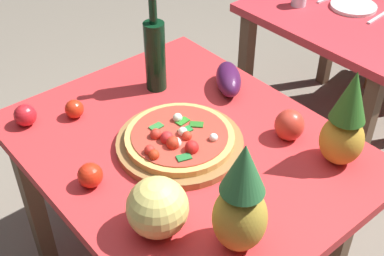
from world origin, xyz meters
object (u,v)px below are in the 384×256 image
(background_table, at_px, (354,32))
(pizza, at_px, (179,138))
(wine_bottle, at_px, (155,54))
(tomato_beside_pepper, at_px, (74,109))
(bell_pepper, at_px, (289,125))
(pineapple_left, at_px, (346,123))
(display_table, at_px, (186,164))
(pineapple_right, at_px, (241,203))
(pizza_board, at_px, (180,143))
(tomato_by_bottle, at_px, (25,115))
(dinner_plate, at_px, (354,6))
(melon, at_px, (157,208))
(tomato_at_corner, at_px, (90,175))
(eggplant, at_px, (228,79))
(knife_utensil, at_px, (378,17))

(background_table, distance_m, pizza, 1.32)
(wine_bottle, height_order, tomato_beside_pepper, wine_bottle)
(background_table, relative_size, bell_pepper, 8.53)
(pizza, distance_m, pineapple_left, 0.51)
(display_table, relative_size, pineapple_right, 3.34)
(tomato_beside_pepper, bearing_deg, pizza, 25.45)
(pizza_board, height_order, tomato_by_bottle, tomato_by_bottle)
(pizza, height_order, pineapple_right, pineapple_right)
(pineapple_left, height_order, bell_pepper, pineapple_left)
(pizza, xyz_separation_m, bell_pepper, (0.19, 0.31, 0.01))
(pineapple_right, bearing_deg, dinner_plate, 115.07)
(pineapple_right, xyz_separation_m, melon, (-0.17, -0.13, -0.07))
(pineapple_right, bearing_deg, tomato_at_corner, -157.70)
(dinner_plate, bearing_deg, wine_bottle, -93.03)
(display_table, bearing_deg, melon, -50.96)
(pizza_board, bearing_deg, pineapple_left, 42.37)
(pineapple_left, height_order, tomato_beside_pepper, pineapple_left)
(wine_bottle, distance_m, tomato_at_corner, 0.55)
(melon, distance_m, tomato_beside_pepper, 0.59)
(background_table, height_order, tomato_by_bottle, tomato_by_bottle)
(eggplant, bearing_deg, pizza, -67.62)
(pizza_board, height_order, pineapple_right, pineapple_right)
(pineapple_right, relative_size, tomato_by_bottle, 4.46)
(melon, height_order, bell_pepper, melon)
(pineapple_left, xyz_separation_m, pineapple_right, (0.03, -0.47, 0.01))
(background_table, xyz_separation_m, pineapple_left, (0.59, -0.95, 0.26))
(eggplant, distance_m, dinner_plate, 0.95)
(background_table, relative_size, pineapple_right, 2.69)
(pizza, height_order, pineapple_left, pineapple_left)
(background_table, relative_size, eggplant, 4.54)
(background_table, bearing_deg, wine_bottle, -94.93)
(pineapple_right, xyz_separation_m, dinner_plate, (-0.66, 1.42, -0.14))
(background_table, bearing_deg, tomato_beside_pepper, -95.20)
(bell_pepper, bearing_deg, pizza_board, -122.09)
(pizza_board, distance_m, wine_bottle, 0.38)
(pizza, xyz_separation_m, tomato_beside_pepper, (-0.36, -0.17, -0.01))
(pineapple_left, xyz_separation_m, tomato_beside_pepper, (-0.72, -0.51, -0.11))
(melon, bearing_deg, wine_bottle, 143.50)
(pizza_board, distance_m, melon, 0.35)
(eggplant, relative_size, tomato_at_corner, 2.67)
(melon, bearing_deg, background_table, 106.41)
(melon, bearing_deg, knife_utensil, 102.79)
(pizza, relative_size, wine_bottle, 0.95)
(background_table, height_order, wine_bottle, wine_bottle)
(pizza, height_order, knife_utensil, pizza)
(wine_bottle, bearing_deg, pizza, -25.36)
(bell_pepper, distance_m, dinner_plate, 1.08)
(display_table, xyz_separation_m, dinner_plate, (-0.26, 1.26, 0.10))
(tomato_beside_pepper, bearing_deg, eggplant, 67.47)
(tomato_beside_pepper, bearing_deg, bell_pepper, 41.27)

